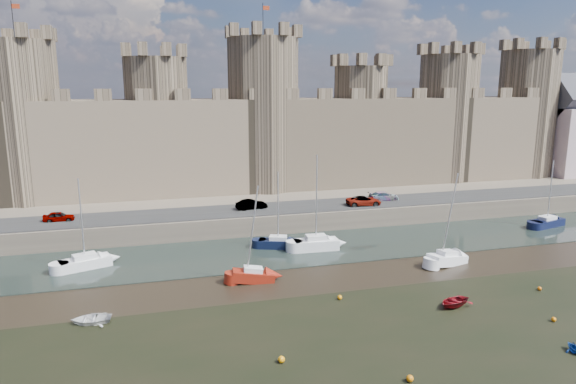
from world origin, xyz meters
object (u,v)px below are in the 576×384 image
at_px(car_2, 384,196).
at_px(car_1, 251,204).
at_px(sailboat_1, 278,242).
at_px(sailboat_0, 85,262).
at_px(sailboat_3, 547,222).
at_px(sailboat_5, 447,258).
at_px(sailboat_4, 253,275).
at_px(sailboat_2, 316,243).
at_px(car_0, 59,217).
at_px(car_3, 364,201).

bearing_deg(car_2, car_1, 91.79).
xyz_separation_m(car_1, sailboat_1, (1.27, -9.38, -2.44)).
bearing_deg(sailboat_0, car_2, -4.07).
relative_size(sailboat_0, sailboat_3, 1.06).
bearing_deg(car_1, car_2, -97.19).
distance_m(car_2, sailboat_5, 19.90).
height_order(car_1, sailboat_4, sailboat_4).
xyz_separation_m(sailboat_3, sailboat_5, (-20.99, -9.46, 0.00)).
bearing_deg(sailboat_2, sailboat_3, 5.21).
bearing_deg(car_0, sailboat_4, -132.36).
height_order(sailboat_1, sailboat_4, sailboat_4).
relative_size(car_1, car_2, 0.93).
xyz_separation_m(car_2, sailboat_1, (-17.89, -9.69, -2.40)).
bearing_deg(sailboat_5, car_3, 80.79).
bearing_deg(sailboat_1, car_0, 178.57).
relative_size(sailboat_0, sailboat_1, 1.05).
bearing_deg(car_1, sailboat_1, 179.61).
xyz_separation_m(car_0, car_1, (23.57, -0.10, 0.07)).
bearing_deg(sailboat_0, car_0, 90.20).
relative_size(car_2, sailboat_3, 0.49).
relative_size(car_2, sailboat_0, 0.46).
bearing_deg(car_2, sailboat_2, 130.58).
bearing_deg(car_2, car_0, 91.15).
relative_size(sailboat_2, sailboat_3, 1.23).
bearing_deg(car_1, sailboat_5, -146.50).
relative_size(car_2, sailboat_5, 0.44).
distance_m(car_0, car_3, 38.77).
bearing_deg(car_0, car_1, -89.32).
xyz_separation_m(sailboat_0, sailboat_3, (57.80, 0.78, -0.04)).
bearing_deg(car_0, sailboat_1, -109.96).
relative_size(car_1, sailboat_0, 0.43).
bearing_deg(car_2, sailboat_1, 119.31).
height_order(car_1, sailboat_3, sailboat_3).
height_order(car_1, sailboat_0, sailboat_0).
bearing_deg(sailboat_0, sailboat_2, -21.12).
relative_size(car_0, car_2, 0.82).
relative_size(car_3, sailboat_3, 0.53).
bearing_deg(sailboat_5, sailboat_4, 162.51).
bearing_deg(sailboat_5, car_0, 138.66).
height_order(sailboat_0, sailboat_4, sailboat_0).
bearing_deg(sailboat_3, car_1, 151.23).
relative_size(sailboat_3, sailboat_5, 0.91).
relative_size(car_0, sailboat_4, 0.38).
bearing_deg(sailboat_4, sailboat_3, 17.09).
distance_m(sailboat_2, sailboat_3, 32.92).
height_order(car_0, sailboat_4, sailboat_4).
bearing_deg(car_1, sailboat_3, -112.63).
bearing_deg(sailboat_4, car_3, 47.14).
relative_size(car_0, sailboat_2, 0.32).
distance_m(car_3, sailboat_0, 35.96).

